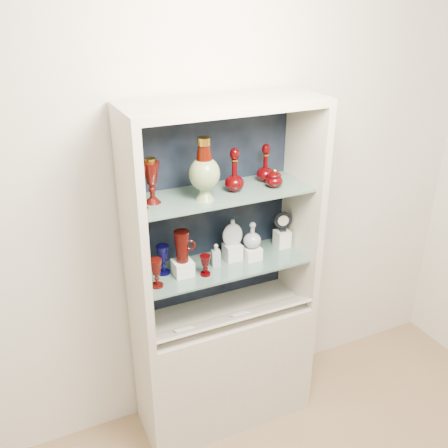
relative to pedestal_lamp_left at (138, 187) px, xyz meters
name	(u,v)px	position (x,y,z in m)	size (l,w,h in m)	color
wall_back	(207,192)	(0.44, 0.23, -0.18)	(3.50, 0.02, 2.80)	beige
cabinet_base	(224,364)	(0.44, 0.01, -1.21)	(1.00, 0.40, 0.75)	#BFB6A3
cabinet_back_panel	(210,207)	(0.44, 0.20, -0.26)	(0.98, 0.02, 1.15)	black
cabinet_side_left	(134,237)	(-0.04, 0.01, -0.26)	(0.04, 0.40, 1.15)	#BFB6A3
cabinet_side_right	(302,205)	(0.92, 0.01, -0.26)	(0.04, 0.40, 1.15)	#BFB6A3
cabinet_top_cap	(224,104)	(0.44, 0.01, 0.34)	(1.00, 0.40, 0.04)	#BFB6A3
shelf_lower	(222,265)	(0.44, 0.03, -0.54)	(0.92, 0.34, 0.01)	slate
shelf_upper	(222,193)	(0.44, 0.03, -0.12)	(0.92, 0.34, 0.01)	slate
label_ledge	(232,318)	(0.44, -0.10, -0.80)	(0.92, 0.18, 0.01)	#BFB6A3
label_card_0	(239,314)	(0.48, -0.10, -0.79)	(0.10, 0.07, 0.00)	white
label_card_1	(184,329)	(0.16, -0.10, -0.79)	(0.10, 0.07, 0.00)	white
pedestal_lamp_left	(138,187)	(0.00, 0.00, 0.00)	(0.08, 0.08, 0.22)	#400A07
pedestal_lamp_right	(152,181)	(0.08, 0.04, 0.00)	(0.09, 0.09, 0.22)	#400A07
enamel_urn	(204,169)	(0.32, -0.03, 0.05)	(0.15, 0.15, 0.31)	#0C4D13
ruby_decanter_a	(234,167)	(0.50, 0.02, 0.02)	(0.10, 0.10, 0.26)	#450103
ruby_decanter_b	(266,162)	(0.72, 0.08, 0.00)	(0.09, 0.09, 0.22)	#450103
lidded_bowl	(274,178)	(0.72, -0.02, -0.06)	(0.09, 0.09, 0.10)	#450103
cobalt_goblet	(163,260)	(0.12, 0.07, -0.45)	(0.07, 0.07, 0.16)	#080538
ruby_goblet_tall	(156,273)	(0.05, -0.04, -0.45)	(0.06, 0.06, 0.15)	#400A07
ruby_goblet_small	(205,265)	(0.31, -0.04, -0.47)	(0.06, 0.06, 0.11)	#450103
riser_ruby_pitcher	(183,268)	(0.21, 0.01, -0.49)	(0.10, 0.10, 0.08)	silver
ruby_pitcher	(182,246)	(0.21, 0.01, -0.36)	(0.13, 0.08, 0.17)	#400A07
clear_square_bottle	(216,255)	(0.40, 0.03, -0.46)	(0.05, 0.05, 0.13)	#919AA9
riser_flat_flask	(232,252)	(0.51, 0.06, -0.49)	(0.09, 0.09, 0.09)	silver
flat_flask	(233,232)	(0.51, 0.06, -0.36)	(0.11, 0.04, 0.15)	#AAB8BE
riser_clear_round_decanter	(252,253)	(0.61, 0.02, -0.50)	(0.09, 0.09, 0.07)	silver
clear_round_decanter	(252,236)	(0.61, 0.02, -0.39)	(0.10, 0.10, 0.15)	#919AA9
riser_cameo_medallion	(282,239)	(0.84, 0.07, -0.48)	(0.08, 0.08, 0.10)	silver
cameo_medallion	(283,221)	(0.84, 0.07, -0.37)	(0.10, 0.04, 0.12)	black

